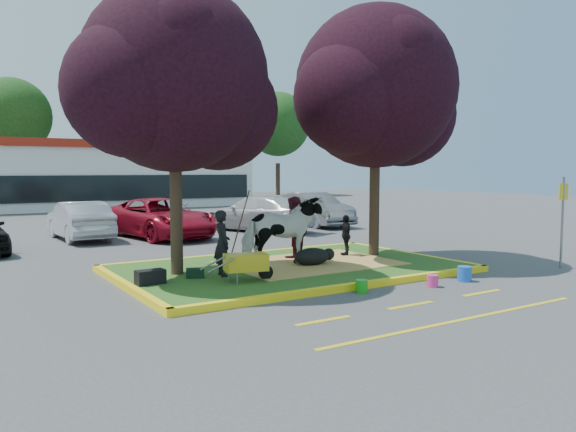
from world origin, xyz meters
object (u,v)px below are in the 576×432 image
cow (284,232)px  bucket_blue (464,274)px  calf (312,257)px  wheelbarrow (246,263)px  bucket_pink (433,281)px  bucket_green (362,286)px  car_silver (80,221)px  sign_post (563,212)px  handler (222,243)px

cow → bucket_blue: cow is taller
calf → bucket_blue: calf is taller
bucket_blue → calf: bearing=127.1°
wheelbarrow → bucket_pink: size_ratio=6.10×
bucket_blue → bucket_green: bearing=173.8°
bucket_pink → car_silver: (-4.63, 12.65, 0.57)m
car_silver → sign_post: bearing=123.6°
car_silver → bucket_pink: bearing=107.9°
handler → wheelbarrow: handler is taller
bucket_green → bucket_blue: (2.75, -0.30, 0.03)m
sign_post → bucket_blue: bearing=-176.5°
wheelbarrow → bucket_green: bearing=-28.7°
calf → sign_post: bearing=-50.9°
wheelbarrow → car_silver: bearing=109.2°
calf → car_silver: (-3.51, 9.69, 0.33)m
bucket_green → bucket_pink: 1.71m
bucket_blue → car_silver: size_ratio=0.08×
handler → calf: bearing=-78.9°
wheelbarrow → bucket_pink: (3.48, -1.97, -0.43)m
handler → car_silver: bearing=14.8°
bucket_green → bucket_blue: bucket_blue is taller
bucket_pink → sign_post: bearing=-1.1°
calf → bucket_green: bearing=-124.7°
bucket_pink → cow: bearing=120.1°
handler → wheelbarrow: (0.13, -0.89, -0.33)m
cow → calf: (0.71, -0.19, -0.65)m
bucket_green → handler: bearing=127.7°
wheelbarrow → sign_post: bearing=-1.3°
sign_post → cow: bearing=159.0°
handler → bucket_pink: size_ratio=5.67×
handler → car_silver: size_ratio=0.35×
wheelbarrow → bucket_green: wheelbarrow is taller
bucket_pink → bucket_blue: bearing=3.2°
wheelbarrow → bucket_blue: (4.57, -1.91, -0.39)m
handler → bucket_green: bearing=-133.4°
sign_post → bucket_green: size_ratio=8.60×
bucket_pink → bucket_blue: (1.08, 0.06, 0.04)m
bucket_green → bucket_blue: size_ratio=0.80×
calf → sign_post: sign_post is taller
cow → bucket_green: 2.93m
calf → car_silver: car_silver is taller
cow → bucket_green: bearing=-171.4°
cow → handler: cow is taller
cow → bucket_blue: (2.91, -3.09, -0.84)m
handler → wheelbarrow: 0.96m
bucket_blue → sign_post: bearing=-2.4°
cow → sign_post: (6.38, -3.23, 0.42)m
cow → car_silver: cow is taller
sign_post → bucket_pink: bearing=-175.2°
car_silver → wheelbarrow: bearing=93.9°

